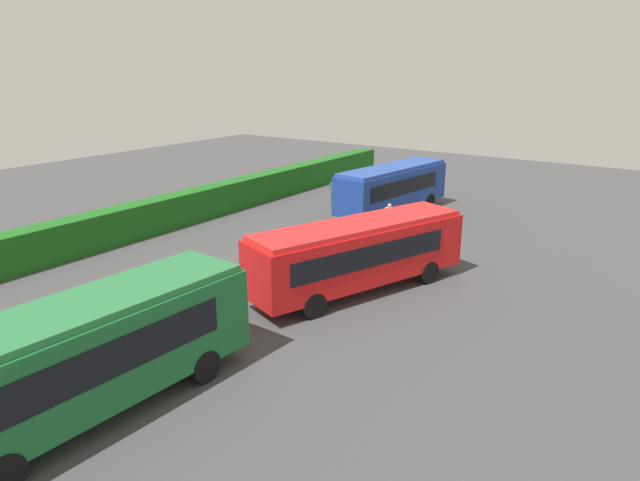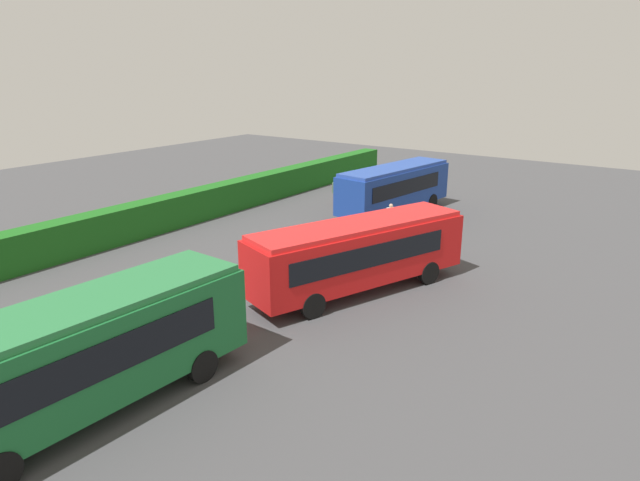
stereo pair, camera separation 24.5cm
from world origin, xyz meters
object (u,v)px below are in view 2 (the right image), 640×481
(bus_red, at_px, (359,252))
(person_left, at_px, (64,347))
(traffic_cone, at_px, (339,234))
(bus_blue, at_px, (394,187))
(person_right, at_px, (336,191))
(person_far, at_px, (360,193))
(bus_green, at_px, (85,350))
(person_center, at_px, (391,218))

(bus_red, bearing_deg, person_left, -179.44)
(traffic_cone, bearing_deg, bus_blue, 0.83)
(bus_blue, bearing_deg, person_right, 96.17)
(traffic_cone, bearing_deg, person_far, 22.31)
(bus_green, bearing_deg, person_far, 17.07)
(bus_green, height_order, bus_blue, bus_green)
(bus_green, bearing_deg, person_left, 76.24)
(bus_green, relative_size, bus_blue, 1.04)
(person_center, xyz_separation_m, person_far, (4.36, 4.62, 0.02))
(person_center, bearing_deg, bus_green, -57.84)
(bus_blue, relative_size, person_right, 5.47)
(person_center, distance_m, person_right, 7.57)
(bus_green, relative_size, person_left, 5.50)
(person_right, bearing_deg, traffic_cone, 12.26)
(person_far, bearing_deg, person_right, 175.08)
(bus_blue, height_order, traffic_cone, bus_blue)
(bus_blue, distance_m, traffic_cone, 6.54)
(bus_red, relative_size, bus_blue, 1.08)
(person_center, relative_size, person_far, 0.98)
(bus_red, relative_size, person_far, 5.60)
(person_center, xyz_separation_m, person_right, (4.09, 6.37, -0.05))
(person_center, bearing_deg, bus_blue, 143.91)
(bus_red, xyz_separation_m, traffic_cone, (5.59, 4.67, -1.43))
(bus_red, height_order, bus_blue, bus_blue)
(bus_green, relative_size, traffic_cone, 15.90)
(bus_red, height_order, person_center, bus_red)
(person_far, height_order, traffic_cone, person_far)
(bus_red, distance_m, person_right, 15.18)
(person_center, distance_m, traffic_cone, 3.07)
(bus_green, relative_size, bus_red, 0.96)
(person_right, bearing_deg, person_far, 76.24)
(bus_red, height_order, person_far, bus_red)
(person_left, height_order, person_far, person_far)
(bus_blue, relative_size, person_center, 5.25)
(bus_red, bearing_deg, bus_blue, 41.58)
(traffic_cone, bearing_deg, bus_red, -140.12)
(person_far, bearing_deg, traffic_cone, -81.53)
(bus_blue, distance_m, person_far, 2.82)
(bus_blue, bearing_deg, person_far, 89.59)
(person_left, height_order, person_right, person_left)
(bus_green, distance_m, person_right, 24.75)
(bus_red, height_order, person_left, bus_red)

